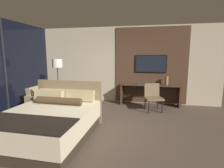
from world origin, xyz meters
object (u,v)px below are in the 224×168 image
object	(u,v)px
bed	(50,121)
armchair_by_window	(43,103)
floor_lamp	(57,67)
desk_chair	(153,95)
vase_tall	(167,81)
desk	(150,91)
book	(140,84)
tv	(151,64)

from	to	relation	value
bed	armchair_by_window	xyz separation A→B (m)	(-1.19, 1.55, -0.08)
floor_lamp	desk_chair	bearing A→B (deg)	3.16
bed	floor_lamp	size ratio (longest dim) A/B	1.32
desk_chair	vase_tall	distance (m)	0.89
desk	book	world-z (taller)	book
tv	floor_lamp	world-z (taller)	tv
floor_lamp	desk	bearing A→B (deg)	14.49
bed	floor_lamp	distance (m)	2.63
bed	tv	distance (m)	3.99
desk_chair	armchair_by_window	distance (m)	3.51
desk	armchair_by_window	size ratio (longest dim) A/B	2.58
book	desk_chair	bearing A→B (deg)	-51.72
desk_chair	floor_lamp	xyz separation A→B (m)	(-3.20, -0.18, 0.87)
tv	floor_lamp	size ratio (longest dim) A/B	0.68
tv	armchair_by_window	distance (m)	3.88
desk	desk_chair	size ratio (longest dim) A/B	2.38
bed	desk	bearing A→B (deg)	54.91
bed	vase_tall	distance (m)	4.09
desk	floor_lamp	xyz separation A→B (m)	(-3.11, -0.80, 0.85)
bed	armchair_by_window	bearing A→B (deg)	127.54
desk_chair	floor_lamp	bearing A→B (deg)	165.82
desk	tv	distance (m)	0.96
bed	vase_tall	xyz separation A→B (m)	(2.68, 3.04, 0.54)
book	floor_lamp	bearing A→B (deg)	-164.96
desk	vase_tall	size ratio (longest dim) A/B	7.02
desk_chair	book	size ratio (longest dim) A/B	3.66
tv	bed	bearing A→B (deg)	-123.54
tv	desk	bearing A→B (deg)	-90.00
desk_chair	floor_lamp	world-z (taller)	floor_lamp
desk_chair	vase_tall	size ratio (longest dim) A/B	2.95
desk_chair	book	xyz separation A→B (m)	(-0.45, 0.56, 0.26)
armchair_by_window	book	size ratio (longest dim) A/B	3.38
bed	book	bearing A→B (deg)	59.12
bed	vase_tall	bearing A→B (deg)	48.61
tv	armchair_by_window	size ratio (longest dim) A/B	1.39
bed	armchair_by_window	size ratio (longest dim) A/B	2.70
vase_tall	desk_chair	bearing A→B (deg)	-125.70
floor_lamp	book	world-z (taller)	floor_lamp
tv	armchair_by_window	world-z (taller)	tv
tv	book	world-z (taller)	tv
desk	desk_chair	xyz separation A→B (m)	(0.09, -0.63, -0.01)
desk	tv	world-z (taller)	tv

